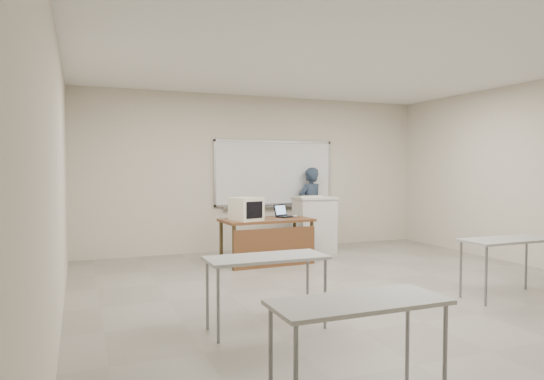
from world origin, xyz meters
name	(u,v)px	position (x,y,z in m)	size (l,w,h in m)	color
floor	(374,300)	(0.00, 0.00, -0.01)	(7.00, 8.00, 0.01)	gray
whiteboard	(275,174)	(0.30, 3.97, 1.48)	(2.48, 0.10, 1.31)	white
student_desks	(456,266)	(0.00, -1.35, 0.67)	(4.40, 2.20, 0.73)	gray
instructor_desk	(269,231)	(-0.40, 2.49, 0.55)	(1.50, 0.75, 0.75)	brown
podium	(314,225)	(0.80, 3.20, 0.53)	(0.75, 0.55, 1.05)	beige
crt_monitor	(246,209)	(-0.81, 2.48, 0.94)	(0.41, 0.46, 0.39)	silver
laptop	(285,214)	(0.00, 2.75, 0.80)	(0.29, 0.27, 0.22)	black
mouse	(295,216)	(0.15, 2.65, 0.77)	(0.10, 0.06, 0.04)	#A6A8AC
keyboard	(310,197)	(0.65, 3.08, 1.07)	(0.49, 0.16, 0.03)	silver
presenter	(310,207)	(1.00, 3.80, 0.80)	(0.59, 0.39, 1.61)	black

